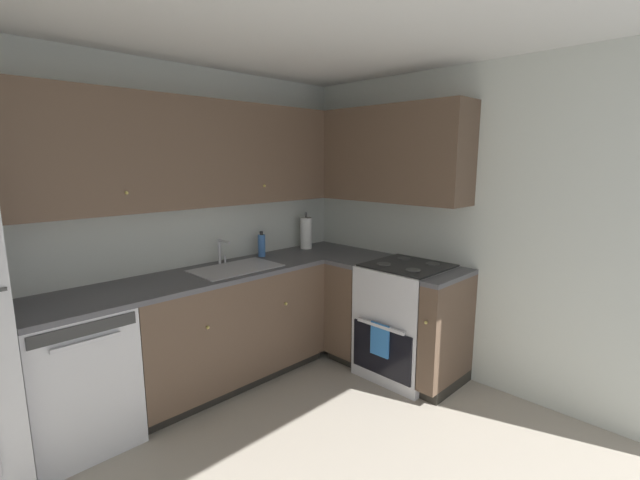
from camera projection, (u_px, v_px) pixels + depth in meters
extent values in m
cube|color=silver|center=(148.00, 232.00, 3.20)|extent=(3.75, 0.05, 2.46)
cube|color=silver|center=(476.00, 229.00, 3.33)|extent=(0.05, 3.36, 2.46)
cube|color=silver|center=(75.00, 376.00, 2.66)|extent=(0.60, 0.60, 0.88)
cube|color=#333333|center=(85.00, 330.00, 2.38)|extent=(0.55, 0.01, 0.07)
cube|color=silver|center=(87.00, 342.00, 2.38)|extent=(0.36, 0.02, 0.02)
cube|color=brown|center=(227.00, 323.00, 3.41)|extent=(1.58, 0.60, 0.79)
cube|color=black|center=(227.00, 373.00, 3.51)|extent=(1.58, 0.54, 0.09)
sphere|color=tan|center=(208.00, 327.00, 2.93)|extent=(0.02, 0.02, 0.02)
sphere|color=tan|center=(286.00, 304.00, 3.41)|extent=(0.02, 0.02, 0.02)
cube|color=#4C4C51|center=(225.00, 272.00, 3.33)|extent=(2.78, 0.60, 0.03)
cube|color=brown|center=(360.00, 304.00, 3.85)|extent=(0.60, 0.31, 0.79)
cube|color=black|center=(361.00, 350.00, 3.95)|extent=(0.54, 0.31, 0.09)
cube|color=brown|center=(447.00, 331.00, 3.26)|extent=(0.60, 0.15, 0.79)
cube|color=black|center=(446.00, 383.00, 3.36)|extent=(0.54, 0.15, 0.09)
sphere|color=tan|center=(426.00, 323.00, 3.01)|extent=(0.02, 0.02, 0.02)
cube|color=#4C4C51|center=(361.00, 259.00, 3.78)|extent=(0.60, 0.31, 0.03)
cube|color=#4C4C51|center=(450.00, 277.00, 3.18)|extent=(0.60, 0.15, 0.03)
cube|color=silver|center=(406.00, 320.00, 3.54)|extent=(0.64, 0.62, 0.92)
cube|color=black|center=(381.00, 351.00, 3.34)|extent=(0.02, 0.55, 0.39)
cube|color=silver|center=(380.00, 326.00, 3.29)|extent=(0.02, 0.43, 0.02)
cube|color=black|center=(408.00, 265.00, 3.46)|extent=(0.59, 0.60, 0.01)
cube|color=silver|center=(429.00, 251.00, 3.66)|extent=(0.03, 0.60, 0.15)
cylinder|color=#4C4C4C|center=(413.00, 270.00, 3.26)|extent=(0.11, 0.11, 0.01)
cylinder|color=#4C4C4C|center=(384.00, 264.00, 3.45)|extent=(0.11, 0.11, 0.01)
cylinder|color=#4C4C4C|center=(433.00, 264.00, 3.46)|extent=(0.11, 0.11, 0.01)
cylinder|color=#4C4C4C|center=(404.00, 258.00, 3.65)|extent=(0.11, 0.11, 0.01)
cube|color=#2D6BB2|center=(380.00, 340.00, 3.31)|extent=(0.02, 0.17, 0.26)
cube|color=brown|center=(190.00, 154.00, 3.16)|extent=(2.46, 0.32, 0.78)
sphere|color=tan|center=(127.00, 193.00, 2.71)|extent=(0.02, 0.02, 0.02)
sphere|color=tan|center=(264.00, 186.00, 3.46)|extent=(0.02, 0.02, 0.02)
cube|color=brown|center=(378.00, 155.00, 3.67)|extent=(0.32, 1.62, 0.78)
cube|color=#B7B7BC|center=(236.00, 268.00, 3.37)|extent=(0.67, 0.40, 0.01)
cube|color=gray|center=(236.00, 274.00, 3.38)|extent=(0.61, 0.36, 0.09)
cube|color=#99999E|center=(236.00, 273.00, 3.38)|extent=(0.02, 0.35, 0.06)
cylinder|color=silver|center=(219.00, 252.00, 3.51)|extent=(0.02, 0.02, 0.20)
cylinder|color=silver|center=(224.00, 242.00, 3.44)|extent=(0.02, 0.15, 0.02)
cylinder|color=silver|center=(225.00, 259.00, 3.56)|extent=(0.02, 0.02, 0.06)
cylinder|color=#3F72BF|center=(262.00, 246.00, 3.79)|extent=(0.06, 0.06, 0.19)
cylinder|color=#262626|center=(261.00, 233.00, 3.77)|extent=(0.03, 0.03, 0.03)
cylinder|color=white|center=(306.00, 233.00, 4.12)|extent=(0.11, 0.11, 0.30)
cylinder|color=#3F3F3F|center=(306.00, 231.00, 4.12)|extent=(0.02, 0.02, 0.36)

